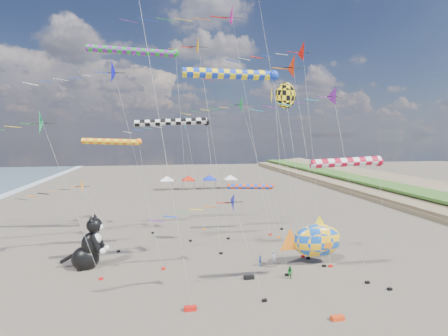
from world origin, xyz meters
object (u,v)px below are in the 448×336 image
cat_inflatable (88,241)px  person_adult (274,259)px  fish_inflatable (316,240)px  parked_car (263,186)px  child_blue (260,261)px  child_green (290,273)px

cat_inflatable → person_adult: cat_inflatable is taller
cat_inflatable → person_adult: 17.87m
fish_inflatable → person_adult: fish_inflatable is taller
person_adult → parked_car: bearing=49.9°
child_blue → cat_inflatable: bearing=109.5°
cat_inflatable → fish_inflatable: cat_inflatable is taller
parked_car → person_adult: bearing=155.8°
person_adult → parked_car: person_adult is taller
child_blue → fish_inflatable: bearing=-66.4°
child_green → fish_inflatable: bearing=68.3°
fish_inflatable → child_blue: bearing=175.7°
child_blue → parked_car: parked_car is taller
child_blue → parked_car: bearing=11.0°
child_green → child_blue: 3.87m
person_adult → child_green: person_adult is taller
person_adult → cat_inflatable: bearing=145.8°
child_green → cat_inflatable: bearing=-167.9°
child_green → parked_car: (12.68, 50.94, -0.03)m
fish_inflatable → child_green: 5.21m
child_blue → person_adult: bearing=-86.5°
child_green → child_blue: size_ratio=1.08×
cat_inflatable → child_green: 19.14m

